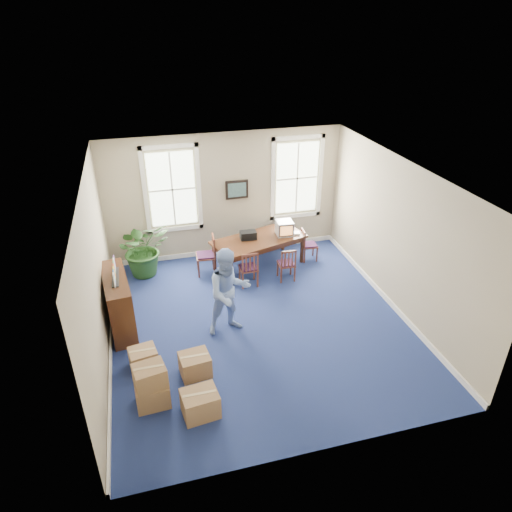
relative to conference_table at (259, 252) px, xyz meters
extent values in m
plane|color=navy|center=(-0.63, -2.29, -0.39)|extent=(6.50, 6.50, 0.00)
plane|color=white|center=(-0.63, -2.29, 2.81)|extent=(6.50, 6.50, 0.00)
plane|color=tan|center=(-0.63, 0.96, 1.21)|extent=(6.50, 0.00, 6.50)
plane|color=tan|center=(-0.63, -5.54, 1.21)|extent=(6.50, 0.00, 6.50)
plane|color=tan|center=(-3.63, -2.29, 1.21)|extent=(0.00, 6.50, 6.50)
plane|color=tan|center=(2.37, -2.29, 1.21)|extent=(0.00, 6.50, 6.50)
cube|color=white|center=(-0.63, 0.93, -0.33)|extent=(6.00, 0.04, 0.12)
cube|color=white|center=(-3.60, -2.29, -0.33)|extent=(0.04, 6.50, 0.12)
cube|color=white|center=(2.34, -2.29, -0.33)|extent=(0.04, 6.50, 0.12)
cube|color=white|center=(0.98, 0.00, 0.41)|extent=(0.18, 0.21, 0.05)
cube|color=black|center=(-0.26, 0.05, 0.49)|extent=(0.40, 0.27, 0.20)
imported|color=#87A6DF|center=(-1.25, -2.37, 0.53)|extent=(0.99, 0.82, 1.83)
cube|color=#442514|center=(-3.38, -1.67, 0.23)|extent=(0.62, 1.61, 1.23)
imported|color=#1F4619|center=(-2.78, 0.37, 0.30)|extent=(1.51, 1.40, 1.38)
camera|label=1|loc=(-2.68, -9.69, 5.40)|focal=32.00mm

